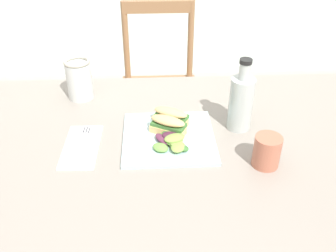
{
  "coord_description": "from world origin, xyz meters",
  "views": [
    {
      "loc": [
        0.01,
        -0.85,
        1.4
      ],
      "look_at": [
        0.06,
        0.11,
        0.76
      ],
      "focal_mm": 40.86,
      "sensor_mm": 36.0,
      "label": 1
    }
  ],
  "objects_px": {
    "sandwich_half_front": "(168,125)",
    "bottle_cold_brew": "(241,105)",
    "sandwich_half_back": "(171,116)",
    "cup_extra_side": "(267,151)",
    "plate_lunch": "(169,138)",
    "dining_table": "(191,174)",
    "fork_on_napkin": "(83,142)",
    "chair_wooden_far": "(160,89)",
    "mason_jar_iced_tea": "(80,81)"
  },
  "relations": [
    {
      "from": "dining_table",
      "to": "sandwich_half_front",
      "type": "relative_size",
      "value": 12.46
    },
    {
      "from": "dining_table",
      "to": "bottle_cold_brew",
      "type": "relative_size",
      "value": 6.3
    },
    {
      "from": "sandwich_half_front",
      "to": "plate_lunch",
      "type": "bearing_deg",
      "value": -86.89
    },
    {
      "from": "sandwich_half_front",
      "to": "cup_extra_side",
      "type": "distance_m",
      "value": 0.3
    },
    {
      "from": "bottle_cold_brew",
      "to": "chair_wooden_far",
      "type": "bearing_deg",
      "value": 105.49
    },
    {
      "from": "chair_wooden_far",
      "to": "sandwich_half_back",
      "type": "bearing_deg",
      "value": -89.0
    },
    {
      "from": "dining_table",
      "to": "sandwich_half_front",
      "type": "distance_m",
      "value": 0.17
    },
    {
      "from": "fork_on_napkin",
      "to": "bottle_cold_brew",
      "type": "xyz_separation_m",
      "value": [
        0.47,
        0.06,
        0.07
      ]
    },
    {
      "from": "bottle_cold_brew",
      "to": "mason_jar_iced_tea",
      "type": "relative_size",
      "value": 1.61
    },
    {
      "from": "sandwich_half_back",
      "to": "cup_extra_side",
      "type": "bearing_deg",
      "value": -38.53
    },
    {
      "from": "dining_table",
      "to": "plate_lunch",
      "type": "distance_m",
      "value": 0.14
    },
    {
      "from": "bottle_cold_brew",
      "to": "mason_jar_iced_tea",
      "type": "bearing_deg",
      "value": 157.19
    },
    {
      "from": "sandwich_half_front",
      "to": "bottle_cold_brew",
      "type": "bearing_deg",
      "value": 9.12
    },
    {
      "from": "dining_table",
      "to": "sandwich_half_back",
      "type": "xyz_separation_m",
      "value": [
        -0.06,
        0.09,
        0.15
      ]
    },
    {
      "from": "mason_jar_iced_tea",
      "to": "cup_extra_side",
      "type": "xyz_separation_m",
      "value": [
        0.55,
        -0.4,
        -0.02
      ]
    },
    {
      "from": "chair_wooden_far",
      "to": "sandwich_half_back",
      "type": "relative_size",
      "value": 7.56
    },
    {
      "from": "chair_wooden_far",
      "to": "fork_on_napkin",
      "type": "distance_m",
      "value": 0.95
    },
    {
      "from": "dining_table",
      "to": "fork_on_napkin",
      "type": "height_order",
      "value": "fork_on_napkin"
    },
    {
      "from": "chair_wooden_far",
      "to": "mason_jar_iced_tea",
      "type": "relative_size",
      "value": 6.17
    },
    {
      "from": "dining_table",
      "to": "chair_wooden_far",
      "type": "xyz_separation_m",
      "value": [
        -0.07,
        0.88,
        -0.18
      ]
    },
    {
      "from": "plate_lunch",
      "to": "fork_on_napkin",
      "type": "relative_size",
      "value": 1.45
    },
    {
      "from": "fork_on_napkin",
      "to": "bottle_cold_brew",
      "type": "bearing_deg",
      "value": 7.65
    },
    {
      "from": "sandwich_half_front",
      "to": "fork_on_napkin",
      "type": "relative_size",
      "value": 0.62
    },
    {
      "from": "dining_table",
      "to": "fork_on_napkin",
      "type": "bearing_deg",
      "value": 177.07
    },
    {
      "from": "dining_table",
      "to": "chair_wooden_far",
      "type": "bearing_deg",
      "value": 94.75
    },
    {
      "from": "plate_lunch",
      "to": "bottle_cold_brew",
      "type": "bearing_deg",
      "value": 13.71
    },
    {
      "from": "cup_extra_side",
      "to": "fork_on_napkin",
      "type": "bearing_deg",
      "value": 166.66
    },
    {
      "from": "sandwich_half_back",
      "to": "cup_extra_side",
      "type": "height_order",
      "value": "cup_extra_side"
    },
    {
      "from": "bottle_cold_brew",
      "to": "mason_jar_iced_tea",
      "type": "height_order",
      "value": "bottle_cold_brew"
    },
    {
      "from": "chair_wooden_far",
      "to": "mason_jar_iced_tea",
      "type": "xyz_separation_m",
      "value": [
        -0.29,
        -0.59,
        0.36
      ]
    },
    {
      "from": "dining_table",
      "to": "fork_on_napkin",
      "type": "distance_m",
      "value": 0.34
    },
    {
      "from": "sandwich_half_front",
      "to": "bottle_cold_brew",
      "type": "distance_m",
      "value": 0.23
    },
    {
      "from": "plate_lunch",
      "to": "sandwich_half_front",
      "type": "distance_m",
      "value": 0.04
    },
    {
      "from": "sandwich_half_front",
      "to": "sandwich_half_back",
      "type": "bearing_deg",
      "value": 77.02
    },
    {
      "from": "bottle_cold_brew",
      "to": "cup_extra_side",
      "type": "distance_m",
      "value": 0.19
    },
    {
      "from": "dining_table",
      "to": "sandwich_half_back",
      "type": "height_order",
      "value": "sandwich_half_back"
    },
    {
      "from": "dining_table",
      "to": "mason_jar_iced_tea",
      "type": "distance_m",
      "value": 0.5
    },
    {
      "from": "sandwich_half_front",
      "to": "sandwich_half_back",
      "type": "distance_m",
      "value": 0.05
    },
    {
      "from": "fork_on_napkin",
      "to": "chair_wooden_far",
      "type": "bearing_deg",
      "value": 74.04
    },
    {
      "from": "fork_on_napkin",
      "to": "cup_extra_side",
      "type": "bearing_deg",
      "value": -13.34
    },
    {
      "from": "plate_lunch",
      "to": "bottle_cold_brew",
      "type": "distance_m",
      "value": 0.24
    },
    {
      "from": "plate_lunch",
      "to": "sandwich_half_front",
      "type": "xyz_separation_m",
      "value": [
        -0.0,
        0.02,
        0.03
      ]
    },
    {
      "from": "mason_jar_iced_tea",
      "to": "sandwich_half_front",
      "type": "bearing_deg",
      "value": -40.63
    },
    {
      "from": "plate_lunch",
      "to": "mason_jar_iced_tea",
      "type": "distance_m",
      "value": 0.4
    },
    {
      "from": "dining_table",
      "to": "fork_on_napkin",
      "type": "relative_size",
      "value": 7.71
    },
    {
      "from": "chair_wooden_far",
      "to": "sandwich_half_back",
      "type": "xyz_separation_m",
      "value": [
        0.01,
        -0.79,
        0.33
      ]
    },
    {
      "from": "plate_lunch",
      "to": "fork_on_napkin",
      "type": "distance_m",
      "value": 0.25
    },
    {
      "from": "plate_lunch",
      "to": "mason_jar_iced_tea",
      "type": "bearing_deg",
      "value": 137.49
    },
    {
      "from": "dining_table",
      "to": "mason_jar_iced_tea",
      "type": "xyz_separation_m",
      "value": [
        -0.36,
        0.29,
        0.18
      ]
    },
    {
      "from": "sandwich_half_front",
      "to": "bottle_cold_brew",
      "type": "relative_size",
      "value": 0.51
    }
  ]
}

